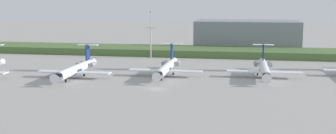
{
  "coord_description": "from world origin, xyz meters",
  "views": [
    {
      "loc": [
        22.33,
        -109.79,
        24.62
      ],
      "look_at": [
        0.0,
        18.17,
        3.0
      ],
      "focal_mm": 45.56,
      "sensor_mm": 36.0,
      "label": 1
    }
  ],
  "objects_px": {
    "regional_jet_fourth": "(264,69)",
    "regional_jet_second": "(76,69)",
    "regional_jet_third": "(166,68)",
    "antenna_mast": "(151,39)"
  },
  "relations": [
    {
      "from": "regional_jet_second",
      "to": "antenna_mast",
      "type": "height_order",
      "value": "antenna_mast"
    },
    {
      "from": "regional_jet_third",
      "to": "antenna_mast",
      "type": "xyz_separation_m",
      "value": [
        -12.95,
        36.8,
        5.27
      ]
    },
    {
      "from": "regional_jet_fourth",
      "to": "regional_jet_second",
      "type": "bearing_deg",
      "value": -169.71
    },
    {
      "from": "regional_jet_third",
      "to": "antenna_mast",
      "type": "height_order",
      "value": "antenna_mast"
    },
    {
      "from": "antenna_mast",
      "to": "regional_jet_third",
      "type": "bearing_deg",
      "value": -70.62
    },
    {
      "from": "regional_jet_fourth",
      "to": "antenna_mast",
      "type": "distance_m",
      "value": 54.92
    },
    {
      "from": "regional_jet_second",
      "to": "regional_jet_fourth",
      "type": "height_order",
      "value": "same"
    },
    {
      "from": "regional_jet_second",
      "to": "regional_jet_third",
      "type": "height_order",
      "value": "same"
    },
    {
      "from": "regional_jet_fourth",
      "to": "antenna_mast",
      "type": "bearing_deg",
      "value": 141.96
    },
    {
      "from": "regional_jet_third",
      "to": "regional_jet_fourth",
      "type": "xyz_separation_m",
      "value": [
        30.1,
        3.11,
        0.0
      ]
    }
  ]
}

